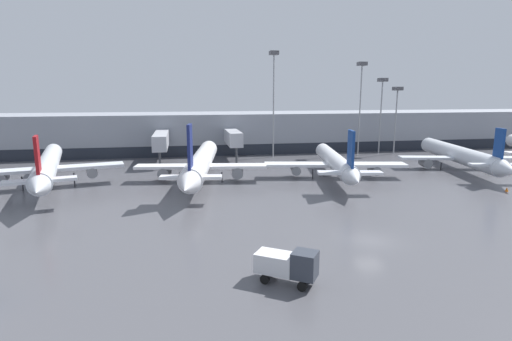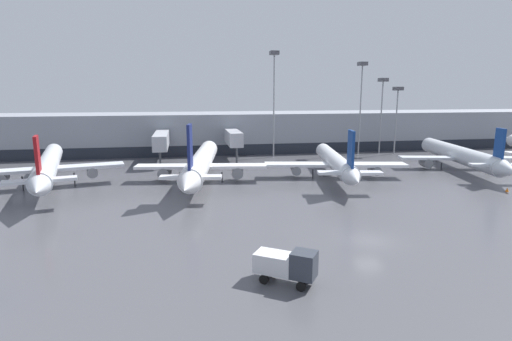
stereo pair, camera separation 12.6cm
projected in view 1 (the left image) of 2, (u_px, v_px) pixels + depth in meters
The scene contains 12 objects.
ground_plane at pixel (370, 241), 37.63m from camera, with size 320.00×320.00×0.00m, color #4C4C51.
terminal_building at pixel (254, 131), 96.47m from camera, with size 160.00×30.72×9.00m.
parked_jet_0 at pixel (335, 162), 64.77m from camera, with size 23.17×31.34×8.76m.
parked_jet_1 at pixel (48, 166), 57.83m from camera, with size 21.07×35.68×8.86m.
parked_jet_2 at pixel (459, 155), 72.47m from camera, with size 21.49×35.04×8.48m.
parked_jet_4 at pixel (201, 163), 62.16m from camera, with size 20.52×37.12×9.94m.
service_truck_0 at pixel (288, 264), 28.97m from camera, with size 4.69×3.90×2.60m.
traffic_cone_1 at pixel (507, 189), 56.27m from camera, with size 0.45×0.45×0.59m.
apron_light_mast_0 at pixel (382, 94), 89.52m from camera, with size 1.80×1.80×16.92m.
apron_light_mast_2 at pixel (361, 83), 87.92m from camera, with size 1.80×1.80×20.31m.
apron_light_mast_4 at pixel (397, 100), 88.60m from camera, with size 1.80×1.80×14.98m.
apron_light_mast_7 at pixel (274, 76), 83.34m from camera, with size 1.80×1.80×22.20m.
Camera 1 is at (-17.00, -33.14, 13.71)m, focal length 28.00 mm.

